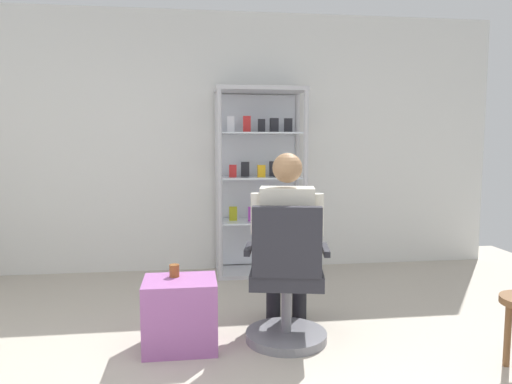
# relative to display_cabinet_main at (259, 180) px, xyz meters

# --- Properties ---
(back_wall) EXTENTS (6.00, 0.10, 2.70)m
(back_wall) POSITION_rel_display_cabinet_main_xyz_m (-0.40, 0.24, 0.38)
(back_wall) COLOR silver
(back_wall) RESTS_ON ground
(display_cabinet_main) EXTENTS (0.90, 0.45, 1.90)m
(display_cabinet_main) POSITION_rel_display_cabinet_main_xyz_m (0.00, 0.00, 0.00)
(display_cabinet_main) COLOR #B7B7BC
(display_cabinet_main) RESTS_ON ground
(office_chair) EXTENTS (0.61, 0.57, 0.96)m
(office_chair) POSITION_rel_display_cabinet_main_xyz_m (-0.07, -1.82, -0.57)
(office_chair) COLOR slate
(office_chair) RESTS_ON ground
(seated_shopkeeper) EXTENTS (0.54, 0.61, 1.29)m
(seated_shopkeeper) POSITION_rel_display_cabinet_main_xyz_m (-0.04, -1.66, -0.25)
(seated_shopkeeper) COLOR black
(seated_shopkeeper) RESTS_ON ground
(storage_crate) EXTENTS (0.48, 0.37, 0.47)m
(storage_crate) POSITION_rel_display_cabinet_main_xyz_m (-0.78, -1.79, -0.73)
(storage_crate) COLOR #9E599E
(storage_crate) RESTS_ON ground
(tea_glass) EXTENTS (0.07, 0.07, 0.08)m
(tea_glass) POSITION_rel_display_cabinet_main_xyz_m (-0.81, -1.72, -0.46)
(tea_glass) COLOR brown
(tea_glass) RESTS_ON storage_crate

